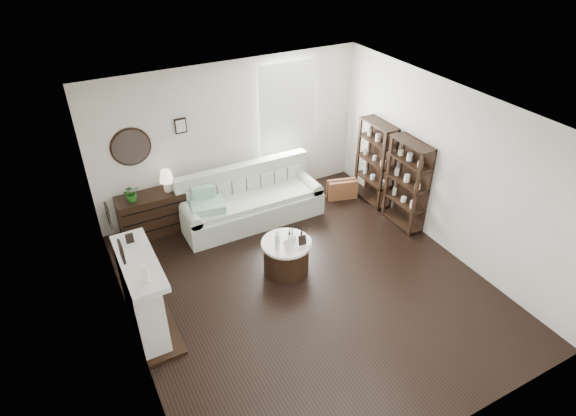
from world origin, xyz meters
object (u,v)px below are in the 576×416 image
dresser (153,214)px  drum_table (286,256)px  sofa (250,203)px  pedestal_table (297,243)px

dresser → drum_table: size_ratio=1.46×
sofa → drum_table: size_ratio=3.28×
dresser → drum_table: (1.55, -1.98, -0.10)m
sofa → drum_table: 1.59m
dresser → drum_table: dresser is taller
dresser → sofa: bearing=-13.4°
drum_table → dresser: bearing=128.0°
sofa → dresser: (-1.65, 0.39, 0.05)m
pedestal_table → drum_table: bearing=159.2°
sofa → pedestal_table: size_ratio=4.59×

